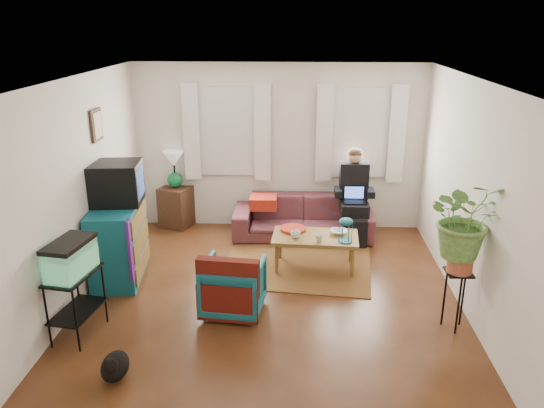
# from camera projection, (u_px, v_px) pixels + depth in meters

# --- Properties ---
(floor) EXTENTS (4.50, 5.00, 0.01)m
(floor) POSITION_uv_depth(u_px,v_px,m) (270.00, 301.00, 6.36)
(floor) COLOR #4F2B14
(floor) RESTS_ON ground
(ceiling) EXTENTS (4.50, 5.00, 0.01)m
(ceiling) POSITION_uv_depth(u_px,v_px,m) (270.00, 81.00, 5.50)
(ceiling) COLOR white
(ceiling) RESTS_ON wall_back
(wall_back) EXTENTS (4.50, 0.01, 2.60)m
(wall_back) POSITION_uv_depth(u_px,v_px,m) (279.00, 148.00, 8.28)
(wall_back) COLOR silver
(wall_back) RESTS_ON floor
(wall_front) EXTENTS (4.50, 0.01, 2.60)m
(wall_front) POSITION_uv_depth(u_px,v_px,m) (250.00, 318.00, 3.57)
(wall_front) COLOR silver
(wall_front) RESTS_ON floor
(wall_left) EXTENTS (0.01, 5.00, 2.60)m
(wall_left) POSITION_uv_depth(u_px,v_px,m) (73.00, 196.00, 6.04)
(wall_left) COLOR silver
(wall_left) RESTS_ON floor
(wall_right) EXTENTS (0.01, 5.00, 2.60)m
(wall_right) POSITION_uv_depth(u_px,v_px,m) (474.00, 202.00, 5.82)
(wall_right) COLOR silver
(wall_right) RESTS_ON floor
(window_left) EXTENTS (1.08, 0.04, 1.38)m
(window_left) POSITION_uv_depth(u_px,v_px,m) (227.00, 132.00, 8.22)
(window_left) COLOR white
(window_left) RESTS_ON wall_back
(window_right) EXTENTS (1.08, 0.04, 1.38)m
(window_right) POSITION_uv_depth(u_px,v_px,m) (360.00, 133.00, 8.12)
(window_right) COLOR white
(window_right) RESTS_ON wall_back
(curtains_left) EXTENTS (1.36, 0.06, 1.50)m
(curtains_left) POSITION_uv_depth(u_px,v_px,m) (227.00, 133.00, 8.15)
(curtains_left) COLOR white
(curtains_left) RESTS_ON wall_back
(curtains_right) EXTENTS (1.36, 0.06, 1.50)m
(curtains_right) POSITION_uv_depth(u_px,v_px,m) (361.00, 134.00, 8.05)
(curtains_right) COLOR white
(curtains_right) RESTS_ON wall_back
(picture_frame) EXTENTS (0.04, 0.32, 0.40)m
(picture_frame) POSITION_uv_depth(u_px,v_px,m) (97.00, 125.00, 6.62)
(picture_frame) COLOR #3D2616
(picture_frame) RESTS_ON wall_left
(area_rug) EXTENTS (2.16, 1.80, 0.01)m
(area_rug) POSITION_uv_depth(u_px,v_px,m) (296.00, 265.00, 7.28)
(area_rug) COLOR brown
(area_rug) RESTS_ON floor
(sofa) EXTENTS (2.13, 0.86, 0.83)m
(sofa) POSITION_uv_depth(u_px,v_px,m) (303.00, 211.00, 8.13)
(sofa) COLOR brown
(sofa) RESTS_ON floor
(seated_person) EXTENTS (0.54, 0.66, 1.26)m
(seated_person) POSITION_uv_depth(u_px,v_px,m) (354.00, 198.00, 8.03)
(seated_person) COLOR black
(seated_person) RESTS_ON sofa
(side_table) EXTENTS (0.57, 0.57, 0.66)m
(side_table) POSITION_uv_depth(u_px,v_px,m) (177.00, 207.00, 8.58)
(side_table) COLOR #382915
(side_table) RESTS_ON floor
(table_lamp) EXTENTS (0.43, 0.43, 0.60)m
(table_lamp) POSITION_uv_depth(u_px,v_px,m) (174.00, 170.00, 8.38)
(table_lamp) COLOR white
(table_lamp) RESTS_ON side_table
(dresser) EXTENTS (0.66, 1.15, 0.99)m
(dresser) POSITION_uv_depth(u_px,v_px,m) (119.00, 242.00, 6.82)
(dresser) COLOR #135E75
(dresser) RESTS_ON floor
(crt_tv) EXTENTS (0.66, 0.61, 0.53)m
(crt_tv) POSITION_uv_depth(u_px,v_px,m) (116.00, 183.00, 6.67)
(crt_tv) COLOR black
(crt_tv) RESTS_ON dresser
(aquarium_stand) EXTENTS (0.46, 0.69, 0.72)m
(aquarium_stand) POSITION_uv_depth(u_px,v_px,m) (77.00, 305.00, 5.58)
(aquarium_stand) COLOR black
(aquarium_stand) RESTS_ON floor
(aquarium) EXTENTS (0.41, 0.63, 0.38)m
(aquarium) POSITION_uv_depth(u_px,v_px,m) (70.00, 257.00, 5.40)
(aquarium) COLOR #7FD899
(aquarium) RESTS_ON aquarium_stand
(black_cat) EXTENTS (0.29, 0.41, 0.32)m
(black_cat) POSITION_uv_depth(u_px,v_px,m) (115.00, 364.00, 4.95)
(black_cat) COLOR black
(black_cat) RESTS_ON floor
(armchair) EXTENTS (0.73, 0.69, 0.68)m
(armchair) POSITION_uv_depth(u_px,v_px,m) (233.00, 284.00, 6.05)
(armchair) COLOR #104F61
(armchair) RESTS_ON floor
(serape_throw) EXTENTS (0.70, 0.23, 0.56)m
(serape_throw) POSITION_uv_depth(u_px,v_px,m) (228.00, 284.00, 5.76)
(serape_throw) COLOR #9E0A0A
(serape_throw) RESTS_ON armchair
(coffee_table) EXTENTS (1.17, 0.68, 0.47)m
(coffee_table) POSITION_uv_depth(u_px,v_px,m) (315.00, 252.00, 7.15)
(coffee_table) COLOR brown
(coffee_table) RESTS_ON floor
(cup_a) EXTENTS (0.13, 0.13, 0.10)m
(cup_a) POSITION_uv_depth(u_px,v_px,m) (296.00, 234.00, 6.98)
(cup_a) COLOR white
(cup_a) RESTS_ON coffee_table
(cup_b) EXTENTS (0.11, 0.11, 0.10)m
(cup_b) POSITION_uv_depth(u_px,v_px,m) (319.00, 238.00, 6.87)
(cup_b) COLOR beige
(cup_b) RESTS_ON coffee_table
(bowl) EXTENTS (0.23, 0.23, 0.06)m
(bowl) POSITION_uv_depth(u_px,v_px,m) (339.00, 232.00, 7.12)
(bowl) COLOR white
(bowl) RESTS_ON coffee_table
(snack_tray) EXTENTS (0.37, 0.37, 0.04)m
(snack_tray) POSITION_uv_depth(u_px,v_px,m) (293.00, 229.00, 7.24)
(snack_tray) COLOR #B21414
(snack_tray) RESTS_ON coffee_table
(birdcage) EXTENTS (0.20, 0.20, 0.33)m
(birdcage) POSITION_uv_depth(u_px,v_px,m) (346.00, 230.00, 6.83)
(birdcage) COLOR #115B6B
(birdcage) RESTS_ON coffee_table
(plant_stand) EXTENTS (0.30, 0.30, 0.68)m
(plant_stand) POSITION_uv_depth(u_px,v_px,m) (455.00, 300.00, 5.71)
(plant_stand) COLOR black
(plant_stand) RESTS_ON floor
(potted_plant) EXTENTS (0.80, 0.70, 0.86)m
(potted_plant) POSITION_uv_depth(u_px,v_px,m) (464.00, 230.00, 5.45)
(potted_plant) COLOR #599947
(potted_plant) RESTS_ON plant_stand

